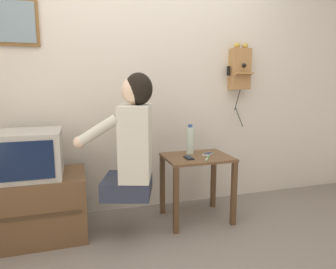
# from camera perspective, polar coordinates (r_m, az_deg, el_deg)

# --- Properties ---
(ground_plane) EXTENTS (14.00, 14.00, 0.00)m
(ground_plane) POSITION_cam_1_polar(r_m,az_deg,el_deg) (2.21, 3.36, -22.97)
(ground_plane) COLOR slate
(wall_back) EXTENTS (6.80, 0.05, 2.55)m
(wall_back) POSITION_cam_1_polar(r_m,az_deg,el_deg) (2.84, -3.67, 11.33)
(wall_back) COLOR beige
(wall_back) RESTS_ON ground_plane
(side_table) EXTENTS (0.56, 0.45, 0.58)m
(side_table) POSITION_cam_1_polar(r_m,az_deg,el_deg) (2.63, 5.52, -6.70)
(side_table) COLOR brown
(side_table) RESTS_ON ground_plane
(person) EXTENTS (0.62, 0.54, 0.94)m
(person) POSITION_cam_1_polar(r_m,az_deg,el_deg) (2.28, -6.79, -0.94)
(person) COLOR #2D3347
(person) RESTS_ON ground_plane
(tv_stand) EXTENTS (0.74, 0.52, 0.50)m
(tv_stand) POSITION_cam_1_polar(r_m,az_deg,el_deg) (2.61, -23.70, -12.41)
(tv_stand) COLOR brown
(tv_stand) RESTS_ON ground_plane
(television) EXTENTS (0.46, 0.44, 0.35)m
(television) POSITION_cam_1_polar(r_m,az_deg,el_deg) (2.47, -24.95, -3.40)
(television) COLOR #ADA89E
(television) RESTS_ON tv_stand
(wall_phone_antique) EXTENTS (0.24, 0.19, 0.82)m
(wall_phone_antique) POSITION_cam_1_polar(r_m,az_deg,el_deg) (3.10, 13.50, 12.17)
(wall_phone_antique) COLOR #AD7A47
(framed_picture) EXTENTS (0.35, 0.03, 0.37)m
(framed_picture) POSITION_cam_1_polar(r_m,az_deg,el_deg) (2.80, -27.12, 18.57)
(framed_picture) COLOR brown
(cell_phone_held) EXTENTS (0.06, 0.13, 0.01)m
(cell_phone_held) POSITION_cam_1_polar(r_m,az_deg,el_deg) (2.52, 3.97, -4.42)
(cell_phone_held) COLOR black
(cell_phone_held) RESTS_ON side_table
(cell_phone_spare) EXTENTS (0.13, 0.13, 0.01)m
(cell_phone_spare) POSITION_cam_1_polar(r_m,az_deg,el_deg) (2.67, 7.62, -3.67)
(cell_phone_spare) COLOR silver
(cell_phone_spare) RESTS_ON side_table
(water_bottle) EXTENTS (0.07, 0.07, 0.26)m
(water_bottle) POSITION_cam_1_polar(r_m,az_deg,el_deg) (2.66, 4.23, -1.07)
(water_bottle) COLOR silver
(water_bottle) RESTS_ON side_table
(toothbrush) EXTENTS (0.10, 0.16, 0.02)m
(toothbrush) POSITION_cam_1_polar(r_m,az_deg,el_deg) (2.50, 7.50, -4.57)
(toothbrush) COLOR #4CBF66
(toothbrush) RESTS_ON side_table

